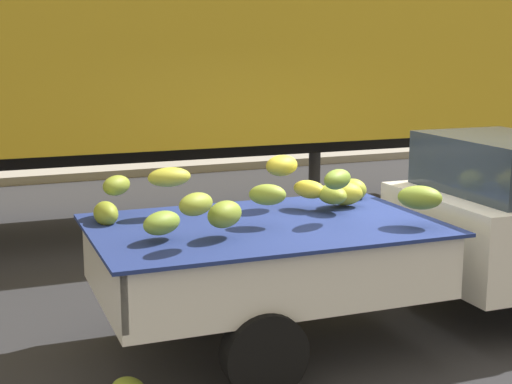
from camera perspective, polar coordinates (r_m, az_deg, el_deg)
ground at (r=7.26m, az=9.89°, el=-9.43°), size 220.00×220.00×0.00m
curb_strip at (r=15.16m, az=-8.40°, el=1.71°), size 80.00×0.80×0.16m
pickup_truck at (r=7.17m, az=15.42°, el=-2.52°), size 5.06×1.98×1.70m
semi_trailer at (r=10.28m, az=-12.81°, el=10.93°), size 12.06×2.88×3.95m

